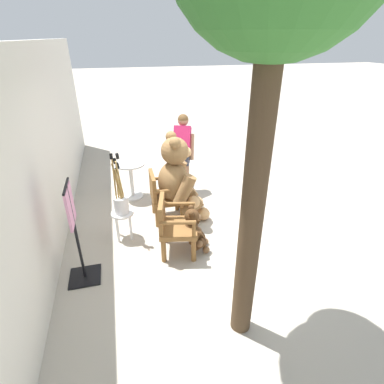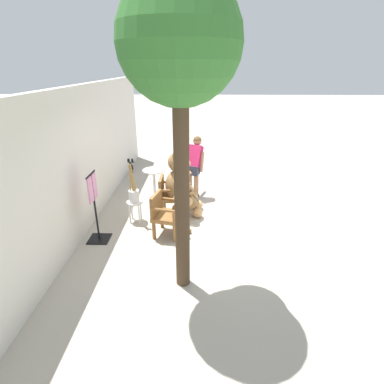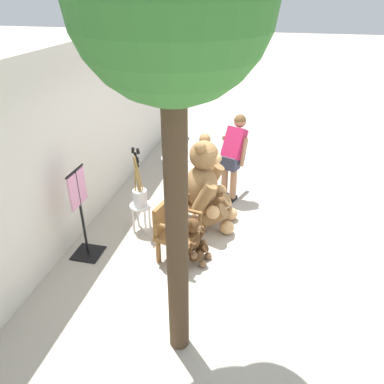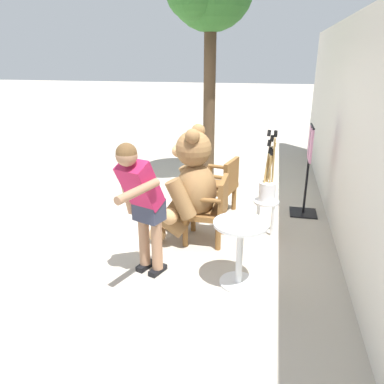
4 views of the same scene
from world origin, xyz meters
TOP-DOWN VIEW (x-y plane):
  - ground_plane at (0.00, 0.00)m, footprint 60.00×60.00m
  - back_wall at (0.00, 2.40)m, footprint 10.00×0.16m
  - wooden_chair_left at (-0.46, 0.71)m, footprint 0.66×0.63m
  - wooden_chair_right at (0.47, 0.71)m, footprint 0.56×0.52m
  - teddy_bear_large at (0.47, 0.45)m, footprint 0.90×0.84m
  - teddy_bear_small at (-0.48, 0.43)m, footprint 0.44×0.44m
  - person_visitor at (1.46, 0.16)m, footprint 0.85×0.48m
  - white_stool at (0.07, 1.41)m, footprint 0.34×0.34m
  - brush_bucket at (0.07, 1.41)m, footprint 0.22×0.22m
  - round_side_table at (1.41, 1.18)m, footprint 0.56×0.56m
  - patio_tree at (-1.85, 0.23)m, footprint 1.53×1.45m
  - clothing_display_stand at (-0.71, 1.98)m, footprint 0.44×0.40m

SIDE VIEW (x-z plane):
  - ground_plane at x=0.00m, z-range 0.00..0.00m
  - teddy_bear_small at x=-0.48m, z-range -0.01..0.70m
  - white_stool at x=0.07m, z-range 0.13..0.59m
  - round_side_table at x=1.41m, z-range 0.09..0.81m
  - wooden_chair_left at x=-0.46m, z-range 0.03..0.89m
  - wooden_chair_right at x=0.47m, z-range 0.03..0.89m
  - brush_bucket at x=0.07m, z-range 0.19..1.15m
  - clothing_display_stand at x=-0.71m, z-range 0.04..1.40m
  - teddy_bear_large at x=0.47m, z-range -0.02..1.49m
  - person_visitor at x=1.46m, z-range 0.15..1.67m
  - back_wall at x=0.00m, z-range 0.00..2.80m
  - patio_tree at x=-1.85m, z-range 1.24..5.35m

